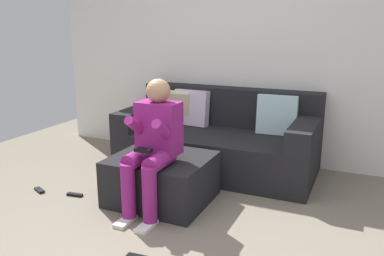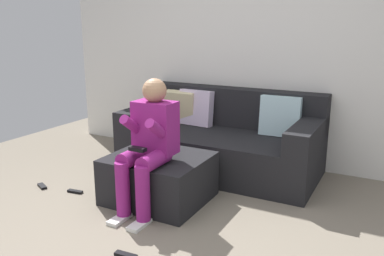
{
  "view_description": "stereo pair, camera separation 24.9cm",
  "coord_description": "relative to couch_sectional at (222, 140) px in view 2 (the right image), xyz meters",
  "views": [
    {
      "loc": [
        1.3,
        -2.08,
        1.53
      ],
      "look_at": [
        -0.21,
        1.3,
        0.57
      ],
      "focal_mm": 37.41,
      "sensor_mm": 36.0,
      "label": 1
    },
    {
      "loc": [
        1.53,
        -1.97,
        1.53
      ],
      "look_at": [
        -0.21,
        1.3,
        0.57
      ],
      "focal_mm": 37.41,
      "sensor_mm": 36.0,
      "label": 2
    }
  ],
  "objects": [
    {
      "name": "ground_plane",
      "position": [
        0.12,
        -1.84,
        -0.32
      ],
      "size": [
        6.27,
        6.27,
        0.0
      ],
      "primitive_type": "plane",
      "color": "slate"
    },
    {
      "name": "wall_back",
      "position": [
        0.12,
        0.48,
        0.91
      ],
      "size": [
        4.82,
        0.1,
        2.47
      ],
      "primitive_type": "cube",
      "color": "silver",
      "rests_on": "ground_plane"
    },
    {
      "name": "couch_sectional",
      "position": [
        0.0,
        0.0,
        0.0
      ],
      "size": [
        2.04,
        0.99,
        0.85
      ],
      "color": "black",
      "rests_on": "ground_plane"
    },
    {
      "name": "ottoman",
      "position": [
        -0.17,
        -1.0,
        -0.12
      ],
      "size": [
        0.84,
        0.74,
        0.41
      ],
      "primitive_type": "cube",
      "color": "black",
      "rests_on": "ground_plane"
    },
    {
      "name": "person_seated",
      "position": [
        -0.14,
        -1.2,
        0.28
      ],
      "size": [
        0.35,
        0.62,
        1.11
      ],
      "color": "#8C1E72",
      "rests_on": "ground_plane"
    },
    {
      "name": "remote_near_ottoman",
      "position": [
        0.13,
        -1.89,
        -0.31
      ],
      "size": [
        0.17,
        0.06,
        0.02
      ],
      "primitive_type": "cube",
      "rotation": [
        0.0,
        0.0,
        0.07
      ],
      "color": "black",
      "rests_on": "ground_plane"
    },
    {
      "name": "remote_by_storage_bin",
      "position": [
        -0.95,
        -1.25,
        -0.31
      ],
      "size": [
        0.16,
        0.06,
        0.02
      ],
      "primitive_type": "cube",
      "rotation": [
        0.0,
        0.0,
        0.13
      ],
      "color": "black",
      "rests_on": "ground_plane"
    },
    {
      "name": "remote_under_side_table",
      "position": [
        -1.33,
        -1.3,
        -0.31
      ],
      "size": [
        0.15,
        0.11,
        0.02
      ],
      "primitive_type": "cube",
      "rotation": [
        0.0,
        0.0,
        -0.43
      ],
      "color": "black",
      "rests_on": "ground_plane"
    }
  ]
}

